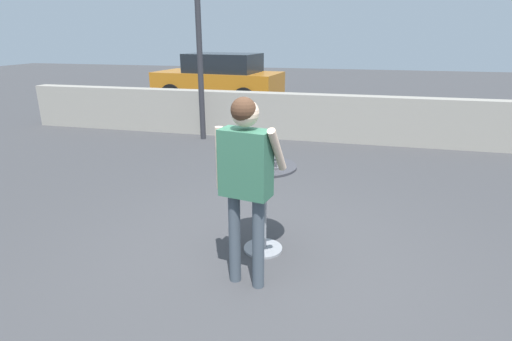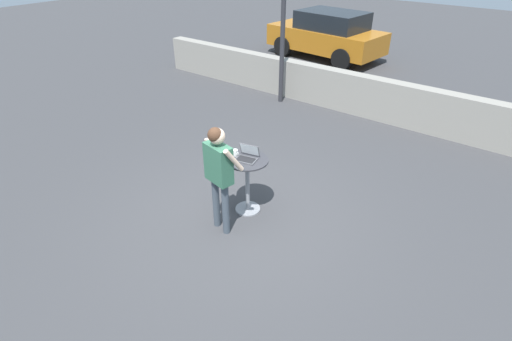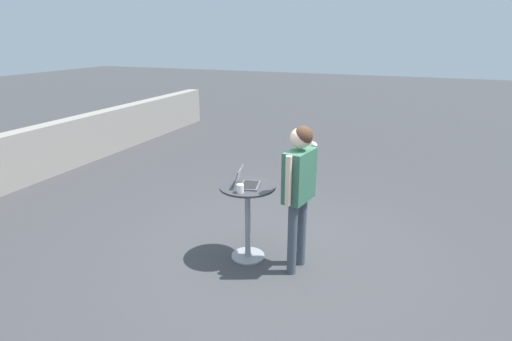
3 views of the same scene
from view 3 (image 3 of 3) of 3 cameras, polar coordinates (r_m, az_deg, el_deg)
The scene contains 5 objects.
ground_plane at distance 5.22m, azimuth 3.06°, elevation -12.33°, with size 50.00×50.00×0.00m, color #3D3D3F.
cafe_table at distance 4.92m, azimuth -1.20°, elevation -5.71°, with size 0.68×0.68×0.98m.
laptop at distance 4.78m, azimuth -1.47°, elevation -1.65°, with size 0.38×0.36×0.22m.
coffee_mug at distance 4.58m, azimuth -2.27°, elevation -2.59°, with size 0.12×0.08×0.10m.
standing_person at distance 4.53m, azimuth 6.18°, elevation -1.38°, with size 0.62×0.35×1.77m.
Camera 3 is at (-4.23, -1.42, 2.70)m, focal length 28.00 mm.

